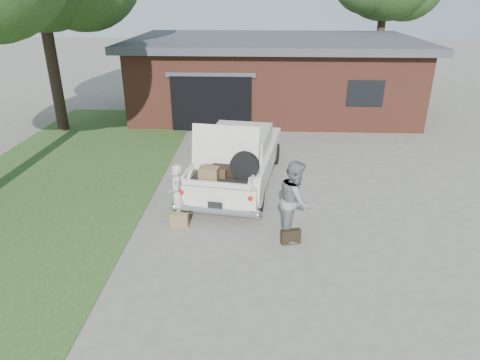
{
  "coord_description": "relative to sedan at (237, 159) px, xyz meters",
  "views": [
    {
      "loc": [
        0.45,
        -8.71,
        5.24
      ],
      "look_at": [
        0.0,
        0.6,
        1.1
      ],
      "focal_mm": 32.0,
      "sensor_mm": 36.0,
      "label": 1
    }
  ],
  "objects": [
    {
      "name": "woman_right",
      "position": [
        1.46,
        -2.93,
        0.16
      ],
      "size": [
        0.77,
        0.95,
        1.86
      ],
      "primitive_type": "imported",
      "rotation": [
        0.0,
        0.0,
        1.5
      ],
      "color": "gray",
      "rests_on": "ground"
    },
    {
      "name": "sedan",
      "position": [
        0.0,
        0.0,
        0.0
      ],
      "size": [
        2.79,
        5.53,
        2.18
      ],
      "rotation": [
        0.0,
        0.0,
        -0.15
      ],
      "color": "beige",
      "rests_on": "ground"
    },
    {
      "name": "suitcase_right",
      "position": [
        1.39,
        -3.25,
        -0.61
      ],
      "size": [
        0.46,
        0.24,
        0.34
      ],
      "primitive_type": "cube",
      "rotation": [
        0.0,
        0.0,
        0.25
      ],
      "color": "black",
      "rests_on": "ground"
    },
    {
      "name": "grass_strip",
      "position": [
        -5.31,
        0.14,
        -0.77
      ],
      "size": [
        6.0,
        16.0,
        0.02
      ],
      "primitive_type": "cube",
      "color": "#2D4C1E",
      "rests_on": "ground"
    },
    {
      "name": "woman_left",
      "position": [
        -1.34,
        -2.35,
        -0.03
      ],
      "size": [
        0.5,
        0.62,
        1.49
      ],
      "primitive_type": "imported",
      "rotation": [
        0.0,
        0.0,
        -1.27
      ],
      "color": "beige",
      "rests_on": "ground"
    },
    {
      "name": "suitcase_left",
      "position": [
        -1.26,
        -2.61,
        -0.6
      ],
      "size": [
        0.46,
        0.19,
        0.35
      ],
      "primitive_type": "cube",
      "rotation": [
        0.0,
        0.0,
        -0.11
      ],
      "color": "olive",
      "rests_on": "ground"
    },
    {
      "name": "house",
      "position": [
        1.18,
        8.62,
        0.89
      ],
      "size": [
        12.8,
        7.8,
        3.3
      ],
      "color": "brown",
      "rests_on": "ground"
    },
    {
      "name": "ground",
      "position": [
        0.19,
        -2.86,
        -0.78
      ],
      "size": [
        90.0,
        90.0,
        0.0
      ],
      "primitive_type": "plane",
      "color": "gray",
      "rests_on": "ground"
    }
  ]
}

